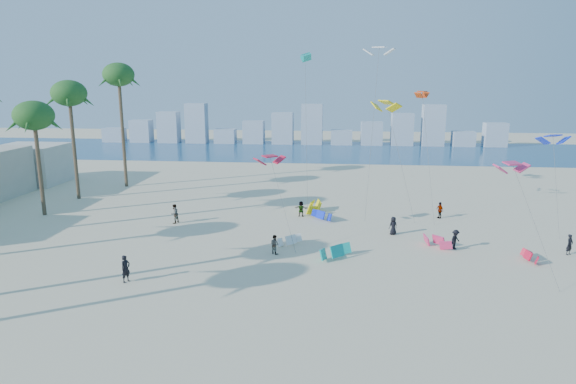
# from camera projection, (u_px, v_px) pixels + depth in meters

# --- Properties ---
(ground) EXTENTS (220.00, 220.00, 0.00)m
(ground) POSITION_uv_depth(u_px,v_px,m) (198.00, 345.00, 25.30)
(ground) COLOR beige
(ground) RESTS_ON ground
(ocean) EXTENTS (220.00, 220.00, 0.00)m
(ocean) POSITION_uv_depth(u_px,v_px,m) (302.00, 151.00, 95.17)
(ocean) COLOR navy
(ocean) RESTS_ON ground
(kitesurfer_near) EXTENTS (0.70, 0.81, 1.86)m
(kitesurfer_near) POSITION_uv_depth(u_px,v_px,m) (126.00, 269.00, 33.06)
(kitesurfer_near) COLOR black
(kitesurfer_near) RESTS_ON ground
(kitesurfer_mid) EXTENTS (0.94, 0.91, 1.53)m
(kitesurfer_mid) POSITION_uv_depth(u_px,v_px,m) (275.00, 244.00, 38.49)
(kitesurfer_mid) COLOR gray
(kitesurfer_mid) RESTS_ON ground
(kitesurfers_far) EXTENTS (34.07, 10.53, 1.84)m
(kitesurfers_far) POSITION_uv_depth(u_px,v_px,m) (347.00, 220.00, 44.80)
(kitesurfers_far) COLOR black
(kitesurfers_far) RESTS_ON ground
(grounded_kites) EXTENTS (19.73, 16.86, 1.09)m
(grounded_kites) POSITION_uv_depth(u_px,v_px,m) (347.00, 229.00, 43.41)
(grounded_kites) COLOR white
(grounded_kites) RESTS_ON ground
(flying_kites) EXTENTS (28.44, 23.79, 16.78)m
(flying_kites) POSITION_uv_depth(u_px,v_px,m) (409.00, 104.00, 45.08)
(flying_kites) COLOR red
(flying_kites) RESTS_ON ground
(distant_skyline) EXTENTS (85.00, 3.00, 8.40)m
(distant_skyline) POSITION_uv_depth(u_px,v_px,m) (300.00, 129.00, 104.31)
(distant_skyline) COLOR #9EADBF
(distant_skyline) RESTS_ON ground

